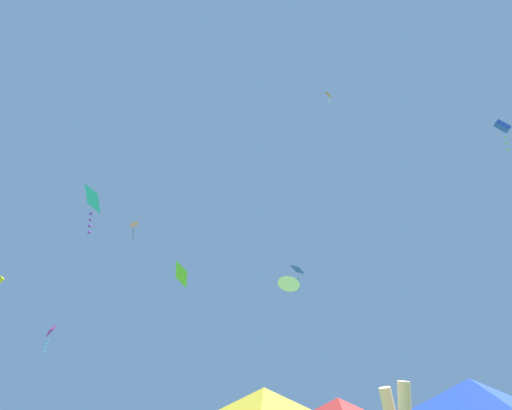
% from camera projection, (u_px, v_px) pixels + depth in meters
% --- Properties ---
extents(canopy_tent_blue, '(2.94, 2.94, 3.14)m').
position_uv_depth(canopy_tent_blue, '(474.00, 400.00, 10.55)').
color(canopy_tent_blue, '#9E9EA3').
rests_on(canopy_tent_blue, ground).
extents(canopy_tent_yellow, '(2.64, 2.64, 2.83)m').
position_uv_depth(canopy_tent_yellow, '(264.00, 408.00, 9.72)').
color(canopy_tent_yellow, '#9E9EA3').
rests_on(canopy_tent_yellow, ground).
extents(kite_lime_diamond, '(0.99, 0.99, 1.02)m').
position_uv_depth(kite_lime_diamond, '(183.00, 275.00, 23.71)').
color(kite_lime_diamond, '#75D138').
extents(kite_blue_diamond, '(1.08, 0.91, 2.09)m').
position_uv_depth(kite_blue_diamond, '(298.00, 270.00, 36.06)').
color(kite_blue_diamond, blue).
extents(kite_cyan_diamond, '(1.51, 1.51, 3.21)m').
position_uv_depth(kite_cyan_diamond, '(94.00, 201.00, 27.48)').
color(kite_cyan_diamond, '#2DB7CC').
extents(kite_white_delta, '(1.91, 1.87, 0.78)m').
position_uv_depth(kite_white_delta, '(289.00, 283.00, 29.70)').
color(kite_white_delta, white).
extents(kite_blue_box, '(1.05, 0.63, 2.45)m').
position_uv_depth(kite_blue_box, '(503.00, 127.00, 32.92)').
color(kite_blue_box, blue).
extents(kite_orange_diamond, '(0.57, 0.60, 1.45)m').
position_uv_depth(kite_orange_diamond, '(329.00, 95.00, 37.05)').
color(kite_orange_diamond, orange).
extents(kite_magenta_diamond, '(0.81, 0.79, 1.99)m').
position_uv_depth(kite_magenta_diamond, '(50.00, 332.00, 32.90)').
color(kite_magenta_diamond, '#D6389E').
extents(kite_pink_delta, '(0.68, 0.76, 1.43)m').
position_uv_depth(kite_pink_delta, '(134.00, 225.00, 36.13)').
color(kite_pink_delta, pink).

